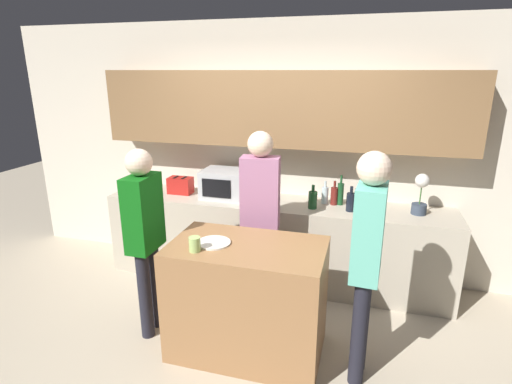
{
  "coord_description": "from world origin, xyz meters",
  "views": [
    {
      "loc": [
        0.88,
        -2.46,
        2.2
      ],
      "look_at": [
        0.06,
        0.45,
        1.27
      ],
      "focal_mm": 28.0,
      "sensor_mm": 36.0,
      "label": 1
    }
  ],
  "objects": [
    {
      "name": "microwave",
      "position": [
        -0.53,
        1.4,
        1.04
      ],
      "size": [
        0.52,
        0.39,
        0.3
      ],
      "color": "#B7BABC",
      "rests_on": "back_counter"
    },
    {
      "name": "bottle_5",
      "position": [
        0.84,
        1.5,
        0.98
      ],
      "size": [
        0.08,
        0.08,
        0.24
      ],
      "color": "#472814",
      "rests_on": "back_counter"
    },
    {
      "name": "plate_on_island",
      "position": [
        -0.19,
        0.16,
        0.93
      ],
      "size": [
        0.26,
        0.26,
        0.01
      ],
      "color": "white",
      "rests_on": "kitchen_island"
    },
    {
      "name": "person_left",
      "position": [
        -0.81,
        0.2,
        0.96
      ],
      "size": [
        0.21,
        0.34,
        1.62
      ],
      "rotation": [
        0.0,
        0.0,
        -1.57
      ],
      "color": "black",
      "rests_on": "ground_plane"
    },
    {
      "name": "person_center",
      "position": [
        0.94,
        0.14,
        1.02
      ],
      "size": [
        0.22,
        0.35,
        1.71
      ],
      "rotation": [
        0.0,
        0.0,
        1.5
      ],
      "color": "black",
      "rests_on": "ground_plane"
    },
    {
      "name": "bottle_3",
      "position": [
        0.66,
        1.49,
        1.0
      ],
      "size": [
        0.06,
        0.06,
        0.31
      ],
      "color": "#194723",
      "rests_on": "back_counter"
    },
    {
      "name": "person_right",
      "position": [
        -0.0,
        0.81,
        1.02
      ],
      "size": [
        0.36,
        0.23,
        1.7
      ],
      "rotation": [
        0.0,
        0.0,
        -3.03
      ],
      "color": "black",
      "rests_on": "ground_plane"
    },
    {
      "name": "ground_plane",
      "position": [
        0.0,
        0.0,
        0.0
      ],
      "size": [
        14.0,
        14.0,
        0.0
      ],
      "primitive_type": "plane",
      "color": "#BCAD93"
    },
    {
      "name": "bottle_1",
      "position": [
        0.51,
        1.49,
        0.98
      ],
      "size": [
        0.07,
        0.07,
        0.24
      ],
      "color": "silver",
      "rests_on": "back_counter"
    },
    {
      "name": "bottle_2",
      "position": [
        0.6,
        1.47,
        0.98
      ],
      "size": [
        0.07,
        0.07,
        0.25
      ],
      "color": "maroon",
      "rests_on": "back_counter"
    },
    {
      "name": "bottle_4",
      "position": [
        0.77,
        1.32,
        0.98
      ],
      "size": [
        0.09,
        0.09,
        0.25
      ],
      "color": "black",
      "rests_on": "back_counter"
    },
    {
      "name": "potted_plant",
      "position": [
        1.4,
        1.41,
        1.08
      ],
      "size": [
        0.14,
        0.14,
        0.4
      ],
      "color": "#333D4C",
      "rests_on": "back_counter"
    },
    {
      "name": "back_counter",
      "position": [
        0.0,
        1.39,
        0.44
      ],
      "size": [
        3.6,
        0.62,
        0.89
      ],
      "color": "#B7AD99",
      "rests_on": "ground_plane"
    },
    {
      "name": "kitchen_island",
      "position": [
        0.06,
        0.2,
        0.46
      ],
      "size": [
        1.19,
        0.71,
        0.92
      ],
      "color": "#996B42",
      "rests_on": "ground_plane"
    },
    {
      "name": "toaster",
      "position": [
        -1.08,
        1.41,
        0.98
      ],
      "size": [
        0.26,
        0.16,
        0.18
      ],
      "color": "#B21E19",
      "rests_on": "back_counter"
    },
    {
      "name": "back_wall",
      "position": [
        0.0,
        1.66,
        1.54
      ],
      "size": [
        6.4,
        0.4,
        2.7
      ],
      "color": "beige",
      "rests_on": "ground_plane"
    },
    {
      "name": "bottle_0",
      "position": [
        0.41,
        1.29,
        0.98
      ],
      "size": [
        0.09,
        0.09,
        0.24
      ],
      "color": "#194723",
      "rests_on": "back_counter"
    },
    {
      "name": "cup_0",
      "position": [
        -0.28,
        -0.0,
        0.98
      ],
      "size": [
        0.09,
        0.09,
        0.11
      ],
      "color": "#A6CB71",
      "rests_on": "kitchen_island"
    }
  ]
}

